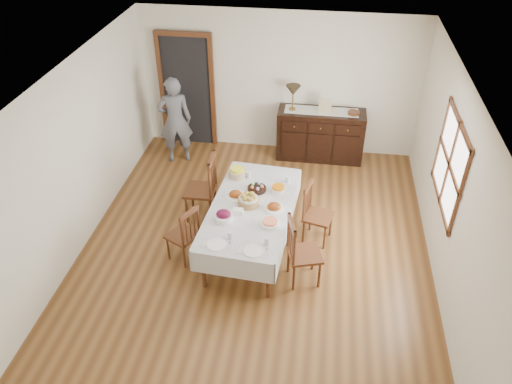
# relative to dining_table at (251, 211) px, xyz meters

# --- Properties ---
(ground) EXTENTS (6.00, 6.00, 0.00)m
(ground) POSITION_rel_dining_table_xyz_m (0.06, -0.05, -0.65)
(ground) COLOR brown
(room_shell) EXTENTS (5.02, 6.02, 2.65)m
(room_shell) POSITION_rel_dining_table_xyz_m (-0.09, 0.37, 0.99)
(room_shell) COLOR white
(room_shell) RESTS_ON ground
(dining_table) EXTENTS (1.26, 2.23, 0.74)m
(dining_table) POSITION_rel_dining_table_xyz_m (0.00, 0.00, 0.00)
(dining_table) COLOR silver
(dining_table) RESTS_ON ground
(chair_left_near) EXTENTS (0.51, 0.51, 0.91)m
(chair_left_near) POSITION_rel_dining_table_xyz_m (-0.87, -0.39, -0.19)
(chair_left_near) COLOR #522B16
(chair_left_near) RESTS_ON ground
(chair_left_far) EXTENTS (0.47, 0.47, 1.10)m
(chair_left_far) POSITION_rel_dining_table_xyz_m (-0.83, 0.61, -0.09)
(chair_left_far) COLOR #522B16
(chair_left_far) RESTS_ON ground
(chair_right_near) EXTENTS (0.53, 0.53, 1.02)m
(chair_right_near) POSITION_rel_dining_table_xyz_m (0.74, -0.57, -0.14)
(chair_right_near) COLOR #522B16
(chair_right_near) RESTS_ON ground
(chair_right_far) EXTENTS (0.48, 0.48, 0.95)m
(chair_right_far) POSITION_rel_dining_table_xyz_m (0.89, 0.32, -0.17)
(chair_right_far) COLOR #522B16
(chair_right_far) RESTS_ON ground
(sideboard) EXTENTS (1.56, 0.56, 0.94)m
(sideboard) POSITION_rel_dining_table_xyz_m (0.87, 2.67, -0.18)
(sideboard) COLOR black
(sideboard) RESTS_ON ground
(person) EXTENTS (0.62, 0.51, 1.72)m
(person) POSITION_rel_dining_table_xyz_m (-1.71, 2.21, 0.21)
(person) COLOR #5A5C65
(person) RESTS_ON ground
(bread_basket) EXTENTS (0.30, 0.30, 0.17)m
(bread_basket) POSITION_rel_dining_table_xyz_m (-0.04, 0.04, 0.16)
(bread_basket) COLOR olive
(bread_basket) RESTS_ON dining_table
(egg_basket) EXTENTS (0.27, 0.27, 0.10)m
(egg_basket) POSITION_rel_dining_table_xyz_m (0.02, 0.39, 0.12)
(egg_basket) COLOR black
(egg_basket) RESTS_ON dining_table
(ham_platter_a) EXTENTS (0.30, 0.30, 0.11)m
(ham_platter_a) POSITION_rel_dining_table_xyz_m (-0.25, 0.19, 0.12)
(ham_platter_a) COLOR white
(ham_platter_a) RESTS_ON dining_table
(ham_platter_b) EXTENTS (0.27, 0.27, 0.11)m
(ham_platter_b) POSITION_rel_dining_table_xyz_m (0.32, -0.02, 0.12)
(ham_platter_b) COLOR white
(ham_platter_b) RESTS_ON dining_table
(beet_bowl) EXTENTS (0.25, 0.25, 0.15)m
(beet_bowl) POSITION_rel_dining_table_xyz_m (-0.32, -0.35, 0.15)
(beet_bowl) COLOR white
(beet_bowl) RESTS_ON dining_table
(carrot_bowl) EXTENTS (0.20, 0.20, 0.09)m
(carrot_bowl) POSITION_rel_dining_table_xyz_m (0.33, 0.40, 0.13)
(carrot_bowl) COLOR white
(carrot_bowl) RESTS_ON dining_table
(pineapple_bowl) EXTENTS (0.26, 0.26, 0.15)m
(pineapple_bowl) POSITION_rel_dining_table_xyz_m (-0.32, 0.70, 0.16)
(pineapple_bowl) COLOR tan
(pineapple_bowl) RESTS_ON dining_table
(casserole_dish) EXTENTS (0.26, 0.26, 0.07)m
(casserole_dish) POSITION_rel_dining_table_xyz_m (0.31, -0.37, 0.12)
(casserole_dish) COLOR white
(casserole_dish) RESTS_ON dining_table
(butter_dish) EXTENTS (0.15, 0.10, 0.07)m
(butter_dish) POSITION_rel_dining_table_xyz_m (-0.15, -0.19, 0.12)
(butter_dish) COLOR white
(butter_dish) RESTS_ON dining_table
(setting_left) EXTENTS (0.43, 0.31, 0.10)m
(setting_left) POSITION_rel_dining_table_xyz_m (-0.27, -0.81, 0.11)
(setting_left) COLOR white
(setting_left) RESTS_ON dining_table
(setting_right) EXTENTS (0.43, 0.31, 0.10)m
(setting_right) POSITION_rel_dining_table_xyz_m (0.21, -0.86, 0.11)
(setting_right) COLOR white
(setting_right) RESTS_ON dining_table
(glass_far_a) EXTENTS (0.07, 0.07, 0.10)m
(glass_far_a) POSITION_rel_dining_table_xyz_m (-0.15, 0.70, 0.14)
(glass_far_a) COLOR silver
(glass_far_a) RESTS_ON dining_table
(glass_far_b) EXTENTS (0.06, 0.06, 0.10)m
(glass_far_b) POSITION_rel_dining_table_xyz_m (0.45, 0.65, 0.14)
(glass_far_b) COLOR silver
(glass_far_b) RESTS_ON dining_table
(runner) EXTENTS (1.30, 0.35, 0.01)m
(runner) POSITION_rel_dining_table_xyz_m (0.85, 2.69, 0.29)
(runner) COLOR silver
(runner) RESTS_ON sideboard
(table_lamp) EXTENTS (0.26, 0.26, 0.46)m
(table_lamp) POSITION_rel_dining_table_xyz_m (0.34, 2.67, 0.64)
(table_lamp) COLOR olive
(table_lamp) RESTS_ON sideboard
(picture_frame) EXTENTS (0.22, 0.08, 0.28)m
(picture_frame) POSITION_rel_dining_table_xyz_m (0.91, 2.59, 0.42)
(picture_frame) COLOR tan
(picture_frame) RESTS_ON sideboard
(deco_bowl) EXTENTS (0.20, 0.20, 0.06)m
(deco_bowl) POSITION_rel_dining_table_xyz_m (1.42, 2.63, 0.31)
(deco_bowl) COLOR #522B16
(deco_bowl) RESTS_ON sideboard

